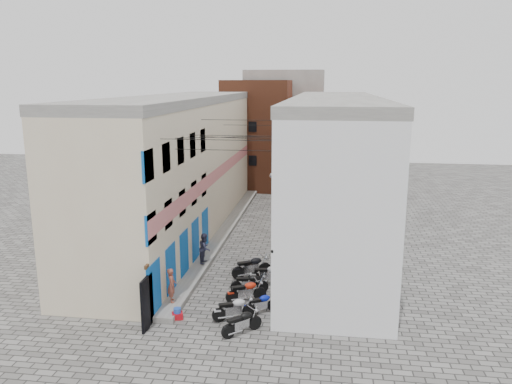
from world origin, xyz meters
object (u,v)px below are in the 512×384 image
at_px(motorcycle_a, 242,321).
at_px(motorcycle_d, 246,290).
at_px(motorcycle_e, 249,282).
at_px(water_jug_near, 177,314).
at_px(water_jug_far, 177,313).
at_px(motorcycle_b, 234,308).
at_px(person_b, 205,248).
at_px(motorcycle_c, 261,303).
at_px(person_a, 172,285).
at_px(motorcycle_g, 252,266).
at_px(motorcycle_f, 269,273).
at_px(red_crate, 177,316).

distance_m(motorcycle_a, motorcycle_d, 3.00).
bearing_deg(motorcycle_a, motorcycle_e, 141.61).
bearing_deg(water_jug_near, water_jug_far, 0.00).
relative_size(motorcycle_b, person_b, 1.17).
relative_size(motorcycle_b, motorcycle_c, 1.13).
xyz_separation_m(motorcycle_d, person_a, (-3.20, -0.99, 0.48)).
relative_size(person_a, water_jug_near, 3.30).
bearing_deg(motorcycle_c, water_jug_far, -105.54).
bearing_deg(motorcycle_g, motorcycle_b, -30.87).
relative_size(motorcycle_b, motorcycle_f, 0.94).
xyz_separation_m(motorcycle_e, red_crate, (-2.61, -3.14, -0.39)).
relative_size(motorcycle_c, motorcycle_e, 0.93).
bearing_deg(motorcycle_f, person_a, -61.93).
relative_size(motorcycle_d, person_a, 1.23).
height_order(motorcycle_e, motorcycle_g, motorcycle_g).
height_order(motorcycle_c, water_jug_near, motorcycle_c).
bearing_deg(person_a, water_jug_near, -173.71).
bearing_deg(water_jug_far, person_a, 117.27).
relative_size(motorcycle_a, motorcycle_g, 0.86).
height_order(motorcycle_d, person_b, person_b).
distance_m(person_b, water_jug_near, 6.18).
relative_size(motorcycle_g, water_jug_far, 4.36).
height_order(person_b, water_jug_near, person_b).
relative_size(water_jug_far, red_crate, 1.10).
relative_size(motorcycle_e, motorcycle_g, 0.85).
bearing_deg(motorcycle_d, person_b, -168.77).
bearing_deg(motorcycle_c, water_jug_near, -105.54).
relative_size(motorcycle_a, motorcycle_d, 0.97).
height_order(motorcycle_a, water_jug_far, motorcycle_a).
bearing_deg(water_jug_far, motorcycle_c, 16.86).
bearing_deg(motorcycle_f, motorcycle_b, -23.81).
relative_size(motorcycle_a, person_b, 1.13).
height_order(motorcycle_e, water_jug_near, motorcycle_e).
relative_size(motorcycle_c, person_b, 1.03).
relative_size(person_b, red_crate, 3.65).
height_order(motorcycle_d, water_jug_far, motorcycle_d).
relative_size(motorcycle_g, person_b, 1.31).
xyz_separation_m(motorcycle_e, person_a, (-3.19, -2.02, 0.50)).
height_order(motorcycle_b, motorcycle_g, motorcycle_g).
distance_m(motorcycle_a, motorcycle_f, 5.09).
xyz_separation_m(motorcycle_b, motorcycle_f, (0.99, 3.94, 0.03)).
bearing_deg(motorcycle_c, motorcycle_g, 161.94).
bearing_deg(water_jug_near, motorcycle_g, 64.20).
bearing_deg(water_jug_near, motorcycle_c, 16.86).
bearing_deg(person_a, motorcycle_a, -140.49).
relative_size(motorcycle_b, motorcycle_g, 0.89).
distance_m(motorcycle_c, water_jug_far, 3.61).
relative_size(motorcycle_f, person_a, 1.30).
height_order(motorcycle_a, person_a, person_a).
distance_m(motorcycle_b, water_jug_far, 2.45).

